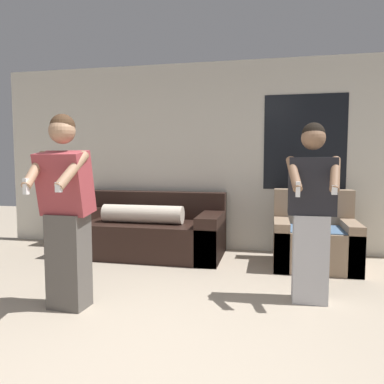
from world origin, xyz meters
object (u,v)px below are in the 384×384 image
(side_table, at_px, (67,212))
(person_left, at_px, (66,212))
(couch, at_px, (147,232))
(person_right, at_px, (311,212))
(armchair, at_px, (314,241))

(side_table, distance_m, person_left, 2.63)
(couch, distance_m, side_table, 1.43)
(person_left, distance_m, person_right, 2.19)
(couch, relative_size, armchair, 2.15)
(person_right, bearing_deg, side_table, 154.55)
(armchair, bearing_deg, side_table, 173.47)
(armchair, bearing_deg, person_left, -141.17)
(couch, bearing_deg, person_left, -91.85)
(couch, height_order, person_left, person_left)
(couch, xyz_separation_m, person_right, (2.04, -1.34, 0.52))
(armchair, relative_size, person_left, 0.58)
(armchair, relative_size, side_table, 1.26)
(person_left, bearing_deg, side_table, 120.50)
(armchair, height_order, side_table, armchair)
(side_table, height_order, person_left, person_left)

